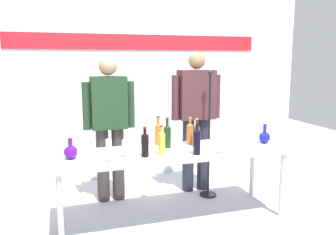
# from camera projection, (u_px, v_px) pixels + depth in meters

# --- Properties ---
(ground_plane) EXTENTS (10.00, 10.00, 0.00)m
(ground_plane) POSITION_uv_depth(u_px,v_px,m) (172.00, 218.00, 3.62)
(ground_plane) COLOR #B6B2BD
(back_wall) EXTENTS (4.82, 0.11, 3.00)m
(back_wall) POSITION_uv_depth(u_px,v_px,m) (139.00, 68.00, 4.74)
(back_wall) COLOR white
(back_wall) RESTS_ON ground
(display_table) EXTENTS (2.32, 0.68, 0.72)m
(display_table) POSITION_uv_depth(u_px,v_px,m) (173.00, 156.00, 3.51)
(display_table) COLOR silver
(display_table) RESTS_ON ground
(decanter_blue_left) EXTENTS (0.12, 0.12, 0.20)m
(decanter_blue_left) POSITION_uv_depth(u_px,v_px,m) (71.00, 152.00, 3.20)
(decanter_blue_left) COLOR #54108E
(decanter_blue_left) RESTS_ON display_table
(decanter_blue_right) EXTENTS (0.12, 0.12, 0.21)m
(decanter_blue_right) POSITION_uv_depth(u_px,v_px,m) (264.00, 137.00, 3.80)
(decanter_blue_right) COLOR #181DB4
(decanter_blue_right) RESTS_ON display_table
(presenter_left) EXTENTS (0.58, 0.22, 1.66)m
(presenter_left) POSITION_uv_depth(u_px,v_px,m) (109.00, 120.00, 3.94)
(presenter_left) COLOR #393332
(presenter_left) RESTS_ON ground
(presenter_right) EXTENTS (0.63, 0.22, 1.71)m
(presenter_right) POSITION_uv_depth(u_px,v_px,m) (196.00, 112.00, 4.25)
(presenter_right) COLOR #262637
(presenter_right) RESTS_ON ground
(wine_bottle_0) EXTENTS (0.07, 0.07, 0.31)m
(wine_bottle_0) POSITION_uv_depth(u_px,v_px,m) (158.00, 133.00, 3.72)
(wine_bottle_0) COLOR orange
(wine_bottle_0) RESTS_ON display_table
(wine_bottle_1) EXTENTS (0.08, 0.08, 0.30)m
(wine_bottle_1) POSITION_uv_depth(u_px,v_px,m) (197.00, 135.00, 3.63)
(wine_bottle_1) COLOR #49311C
(wine_bottle_1) RESTS_ON display_table
(wine_bottle_2) EXTENTS (0.07, 0.07, 0.29)m
(wine_bottle_2) POSITION_uv_depth(u_px,v_px,m) (190.00, 133.00, 3.74)
(wine_bottle_2) COLOR #C96726
(wine_bottle_2) RESTS_ON display_table
(wine_bottle_3) EXTENTS (0.07, 0.07, 0.29)m
(wine_bottle_3) POSITION_uv_depth(u_px,v_px,m) (162.00, 142.00, 3.32)
(wine_bottle_3) COLOR gold
(wine_bottle_3) RESTS_ON display_table
(wine_bottle_4) EXTENTS (0.07, 0.07, 0.32)m
(wine_bottle_4) POSITION_uv_depth(u_px,v_px,m) (167.00, 135.00, 3.59)
(wine_bottle_4) COLOR #193019
(wine_bottle_4) RESTS_ON display_table
(wine_bottle_5) EXTENTS (0.07, 0.07, 0.31)m
(wine_bottle_5) POSITION_uv_depth(u_px,v_px,m) (197.00, 141.00, 3.33)
(wine_bottle_5) COLOR black
(wine_bottle_5) RESTS_ON display_table
(wine_bottle_6) EXTENTS (0.07, 0.07, 0.29)m
(wine_bottle_6) POSITION_uv_depth(u_px,v_px,m) (145.00, 144.00, 3.26)
(wine_bottle_6) COLOR black
(wine_bottle_6) RESTS_ON display_table
(wine_glass_left_0) EXTENTS (0.06, 0.06, 0.14)m
(wine_glass_left_0) POSITION_uv_depth(u_px,v_px,m) (109.00, 143.00, 3.38)
(wine_glass_left_0) COLOR white
(wine_glass_left_0) RESTS_ON display_table
(wine_glass_left_1) EXTENTS (0.06, 0.06, 0.15)m
(wine_glass_left_1) POSITION_uv_depth(u_px,v_px,m) (126.00, 143.00, 3.36)
(wine_glass_left_1) COLOR white
(wine_glass_left_1) RESTS_ON display_table
(wine_glass_left_2) EXTENTS (0.06, 0.06, 0.16)m
(wine_glass_left_2) POSITION_uv_depth(u_px,v_px,m) (125.00, 145.00, 3.25)
(wine_glass_left_2) COLOR white
(wine_glass_left_2) RESTS_ON display_table
(wine_glass_left_3) EXTENTS (0.06, 0.06, 0.14)m
(wine_glass_left_3) POSITION_uv_depth(u_px,v_px,m) (108.00, 152.00, 3.08)
(wine_glass_left_3) COLOR white
(wine_glass_left_3) RESTS_ON display_table
(wine_glass_right_0) EXTENTS (0.07, 0.07, 0.14)m
(wine_glass_right_0) POSITION_uv_depth(u_px,v_px,m) (222.00, 131.00, 3.94)
(wine_glass_right_0) COLOR white
(wine_glass_right_0) RESTS_ON display_table
(wine_glass_right_1) EXTENTS (0.07, 0.07, 0.13)m
(wine_glass_right_1) POSITION_uv_depth(u_px,v_px,m) (233.00, 138.00, 3.63)
(wine_glass_right_1) COLOR white
(wine_glass_right_1) RESTS_ON display_table
(wine_glass_right_2) EXTENTS (0.06, 0.06, 0.17)m
(wine_glass_right_2) POSITION_uv_depth(u_px,v_px,m) (257.00, 135.00, 3.66)
(wine_glass_right_2) COLOR white
(wine_glass_right_2) RESTS_ON display_table
(wine_glass_right_3) EXTENTS (0.06, 0.06, 0.15)m
(wine_glass_right_3) POSITION_uv_depth(u_px,v_px,m) (221.00, 143.00, 3.37)
(wine_glass_right_3) COLOR white
(wine_glass_right_3) RESTS_ON display_table
(wine_glass_right_4) EXTENTS (0.06, 0.06, 0.16)m
(wine_glass_right_4) POSITION_uv_depth(u_px,v_px,m) (222.00, 134.00, 3.77)
(wine_glass_right_4) COLOR white
(wine_glass_right_4) RESTS_ON display_table
(microphone_stand) EXTENTS (0.20, 0.20, 1.51)m
(microphone_stand) POSITION_uv_depth(u_px,v_px,m) (209.00, 155.00, 4.13)
(microphone_stand) COLOR black
(microphone_stand) RESTS_ON ground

